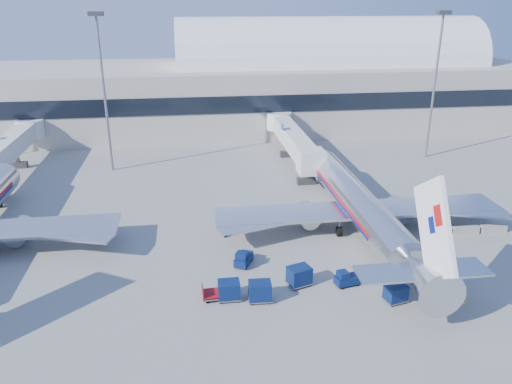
{
  "coord_description": "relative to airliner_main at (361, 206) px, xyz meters",
  "views": [
    {
      "loc": [
        -8.28,
        -43.84,
        24.21
      ],
      "look_at": [
        -1.41,
        6.0,
        4.65
      ],
      "focal_mm": 35.0,
      "sensor_mm": 36.0,
      "label": 1
    }
  ],
  "objects": [
    {
      "name": "ground",
      "position": [
        -10.0,
        -4.51,
        -2.93
      ],
      "size": [
        260.0,
        260.0,
        0.0
      ],
      "primitive_type": "plane",
      "color": "gray",
      "rests_on": "ground"
    },
    {
      "name": "barrier_far",
      "position": [
        14.6,
        -2.51,
        -2.48
      ],
      "size": [
        3.0,
        0.55,
        0.9
      ],
      "primitive_type": "cube",
      "color": "#9E9E96",
      "rests_on": "ground"
    },
    {
      "name": "mast_west",
      "position": [
        -30.0,
        25.49,
        11.87
      ],
      "size": [
        2.0,
        1.2,
        22.6
      ],
      "color": "slate",
      "rests_on": "ground"
    },
    {
      "name": "cart_train_b",
      "position": [
        -12.95,
        -12.22,
        -1.98
      ],
      "size": [
        2.06,
        1.6,
        1.77
      ],
      "rotation": [
        0.0,
        0.0,
        -0.03
      ],
      "color": "#081843",
      "rests_on": "ground"
    },
    {
      "name": "cart_open_red",
      "position": [
        -16.67,
        -11.36,
        -2.49
      ],
      "size": [
        2.37,
        1.74,
        0.61
      ],
      "rotation": [
        0.0,
        0.0,
        0.06
      ],
      "color": "slate",
      "rests_on": "ground"
    },
    {
      "name": "terminal",
      "position": [
        -23.6,
        51.46,
        4.6
      ],
      "size": [
        170.0,
        28.15,
        21.0
      ],
      "color": "#B2AA9E",
      "rests_on": "ground"
    },
    {
      "name": "jetbridge_near",
      "position": [
        -2.4,
        26.3,
        1.0
      ],
      "size": [
        4.4,
        27.5,
        6.25
      ],
      "color": "silver",
      "rests_on": "ground"
    },
    {
      "name": "barrier_near",
      "position": [
        8.0,
        -2.51,
        -2.48
      ],
      "size": [
        3.0,
        0.55,
        0.9
      ],
      "primitive_type": "cube",
      "color": "#9E9E96",
      "rests_on": "ground"
    },
    {
      "name": "cart_train_a",
      "position": [
        -9.09,
        -10.22,
        -1.96
      ],
      "size": [
        2.45,
        2.14,
        1.82
      ],
      "rotation": [
        0.0,
        0.0,
        0.32
      ],
      "color": "#081843",
      "rests_on": "ground"
    },
    {
      "name": "tug_right",
      "position": [
        3.09,
        -8.99,
        -2.23
      ],
      "size": [
        2.61,
        2.22,
        1.53
      ],
      "rotation": [
        0.0,
        0.0,
        -0.55
      ],
      "color": "#081843",
      "rests_on": "ground"
    },
    {
      "name": "tug_lead",
      "position": [
        -4.87,
        -10.83,
        -2.26
      ],
      "size": [
        2.44,
        1.57,
        1.47
      ],
      "rotation": [
        0.0,
        0.0,
        0.21
      ],
      "color": "#081843",
      "rests_on": "ground"
    },
    {
      "name": "barrier_mid",
      "position": [
        11.3,
        -2.51,
        -2.48
      ],
      "size": [
        3.0,
        0.55,
        0.9
      ],
      "primitive_type": "cube",
      "color": "#9E9E96",
      "rests_on": "ground"
    },
    {
      "name": "ramp_worker",
      "position": [
        4.14,
        -14.87,
        -2.1
      ],
      "size": [
        0.51,
        0.67,
        1.65
      ],
      "primitive_type": "imported",
      "rotation": [
        0.0,
        0.0,
        1.79
      ],
      "color": "#CDE618",
      "rests_on": "ground"
    },
    {
      "name": "cart_solo_far",
      "position": [
        3.54,
        -12.37,
        -2.07
      ],
      "size": [
        1.98,
        1.61,
        1.6
      ],
      "rotation": [
        0.0,
        0.0,
        -0.13
      ],
      "color": "#081843",
      "rests_on": "ground"
    },
    {
      "name": "cart_solo_near",
      "position": [
        -1.53,
        -13.94,
        -2.07
      ],
      "size": [
        2.08,
        1.76,
        1.6
      ],
      "rotation": [
        0.0,
        0.0,
        0.23
      ],
      "color": "#081843",
      "rests_on": "ground"
    },
    {
      "name": "mast_east",
      "position": [
        20.0,
        25.49,
        11.87
      ],
      "size": [
        2.0,
        1.2,
        22.6
      ],
      "color": "slate",
      "rests_on": "ground"
    },
    {
      "name": "cart_train_c",
      "position": [
        -15.55,
        -11.65,
        -2.01
      ],
      "size": [
        1.97,
        1.51,
        1.72
      ],
      "rotation": [
        0.0,
        0.0,
        0.01
      ],
      "color": "#081843",
      "rests_on": "ground"
    },
    {
      "name": "airliner_main",
      "position": [
        0.0,
        0.0,
        0.0
      ],
      "size": [
        32.0,
        37.26,
        12.07
      ],
      "color": "silver",
      "rests_on": "ground"
    },
    {
      "name": "tug_left",
      "position": [
        -13.68,
        -5.92,
        -2.21
      ],
      "size": [
        2.17,
        2.71,
        1.58
      ],
      "rotation": [
        0.0,
        0.0,
        1.1
      ],
      "color": "#081843",
      "rests_on": "ground"
    },
    {
      "name": "jetbridge_mid",
      "position": [
        -44.4,
        26.3,
        1.0
      ],
      "size": [
        4.4,
        27.5,
        6.25
      ],
      "color": "silver",
      "rests_on": "ground"
    }
  ]
}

